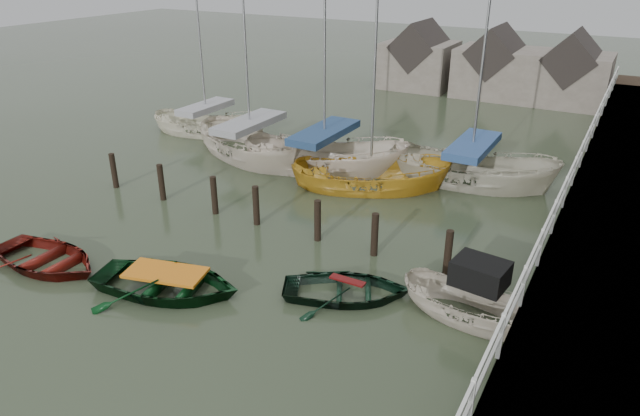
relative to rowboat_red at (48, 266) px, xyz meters
The scene contains 13 objects.
ground 5.53m from the rowboat_red, 25.81° to the left, with size 120.00×120.00×0.00m, color #2D3823.
pier 19.07m from the rowboat_red, 40.64° to the left, with size 3.04×32.00×2.70m.
mooring_pilings 6.67m from the rowboat_red, 54.44° to the left, with size 13.72×0.22×1.80m.
far_sheds 29.06m from the rowboat_red, 78.43° to the left, with size 14.00×4.08×4.39m.
rowboat_red is the anchor object (origin of this frame).
rowboat_green 4.16m from the rowboat_red, ahead, with size 2.98×4.17×0.86m, color black.
rowboat_dkgreen 9.01m from the rowboat_red, 18.94° to the left, with size 2.48×3.47×0.72m, color black.
motorboat 12.31m from the rowboat_red, 16.85° to the left, with size 4.07×1.95×2.35m.
sailboat_a 10.92m from the rowboat_red, 92.16° to the left, with size 7.57×5.07×11.87m.
sailboat_b 11.69m from the rowboat_red, 74.14° to the left, with size 7.61×4.42×11.55m.
sailboat_c 11.82m from the rowboat_red, 60.70° to the left, with size 6.67×4.69×9.83m.
sailboat_d 15.65m from the rowboat_red, 54.71° to the left, with size 6.98×3.04×13.21m.
sailboat_e 13.64m from the rowboat_red, 109.49° to the left, with size 6.23×3.38×9.21m.
Camera 1 is at (9.33, -11.26, 8.60)m, focal length 32.00 mm.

